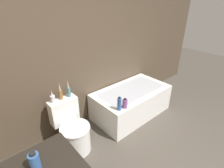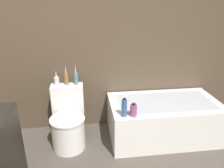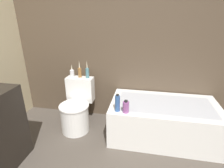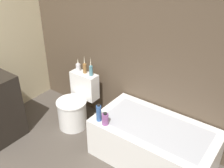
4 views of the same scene
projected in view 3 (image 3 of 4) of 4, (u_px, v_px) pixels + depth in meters
name	position (u px, v px, depth m)	size (l,w,h in m)	color
wall_back_tiled	(113.00, 38.00, 2.57)	(6.40, 0.06, 2.60)	brown
bathtub	(163.00, 120.00, 2.42)	(1.42, 0.78, 0.51)	white
toilet	(77.00, 109.00, 2.60)	(0.42, 0.59, 0.73)	white
vase_gold	(72.00, 73.00, 2.65)	(0.07, 0.07, 0.19)	silver
vase_silver	(80.00, 72.00, 2.62)	(0.05, 0.05, 0.26)	olive
vase_bronze	(87.00, 72.00, 2.59)	(0.05, 0.05, 0.27)	teal
shampoo_bottle_tall	(117.00, 103.00, 2.12)	(0.06, 0.06, 0.22)	#335999
shampoo_bottle_short	(126.00, 107.00, 2.10)	(0.08, 0.08, 0.16)	#8C4C8C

